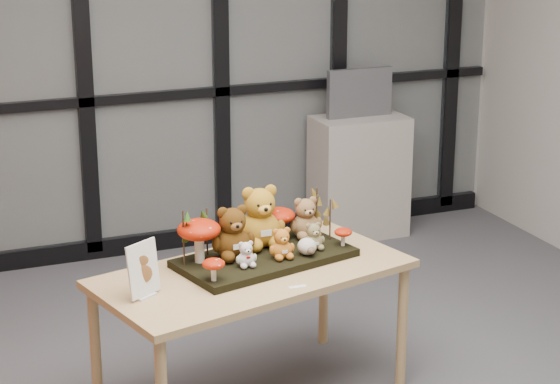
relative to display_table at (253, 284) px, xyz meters
name	(u,v)px	position (x,y,z in m)	size (l,w,h in m)	color
room_shell	(308,61)	(0.14, -0.29, 1.08)	(5.00, 5.00, 5.00)	#ACAAA3
glass_partition	(153,39)	(0.14, 2.18, 0.81)	(4.90, 0.06, 2.78)	#2D383F
display_table	(253,284)	(0.00, 0.00, 0.00)	(1.56, 1.04, 0.67)	tan
diorama_tray	(265,258)	(0.09, 0.08, 0.09)	(0.82, 0.41, 0.04)	black
bear_pooh_yellow	(259,213)	(0.11, 0.20, 0.27)	(0.25, 0.23, 0.33)	#B87F1D
bear_brown_medium	(232,229)	(-0.06, 0.10, 0.24)	(0.21, 0.19, 0.28)	#4B2B0A
bear_tan_back	(305,215)	(0.36, 0.24, 0.22)	(0.17, 0.15, 0.22)	olive
bear_small_yellow	(281,241)	(0.15, 0.01, 0.18)	(0.12, 0.11, 0.16)	orange
bear_white_bow	(246,252)	(-0.04, -0.03, 0.17)	(0.10, 0.09, 0.13)	silver
bear_beige_small	(313,234)	(0.33, 0.06, 0.18)	(0.11, 0.10, 0.15)	olive
plush_cream_hedgehog	(307,246)	(0.27, 0.00, 0.15)	(0.07, 0.06, 0.09)	beige
mushroom_back_left	(199,239)	(-0.22, 0.10, 0.22)	(0.20, 0.20, 0.22)	#A31A05
mushroom_back_right	(279,222)	(0.23, 0.25, 0.19)	(0.16, 0.16, 0.18)	#A31A05
mushroom_front_left	(214,269)	(-0.23, -0.14, 0.16)	(0.10, 0.10, 0.11)	#A31A05
mushroom_front_right	(343,236)	(0.48, 0.05, 0.15)	(0.09, 0.09, 0.10)	#A31A05
sprig_green_far_left	(184,238)	(-0.30, 0.09, 0.23)	(0.05, 0.05, 0.26)	#113B0D
sprig_green_mid_left	(207,232)	(-0.16, 0.17, 0.22)	(0.05, 0.05, 0.23)	#113B0D
sprig_dry_far_right	(317,211)	(0.43, 0.26, 0.22)	(0.05, 0.05, 0.24)	brown
sprig_dry_mid_right	(330,220)	(0.46, 0.15, 0.21)	(0.05, 0.05, 0.21)	brown
sprig_green_centre	(231,233)	(-0.03, 0.21, 0.18)	(0.05, 0.05, 0.16)	#113B0D
sign_holder	(143,273)	(-0.54, -0.12, 0.18)	(0.17, 0.12, 0.25)	silver
label_card	(298,287)	(0.11, -0.27, 0.07)	(0.08, 0.03, 0.00)	white
cabinet	(359,176)	(1.51, 1.95, -0.18)	(0.63, 0.37, 0.84)	#A39A91
monitor	(360,93)	(1.51, 1.97, 0.40)	(0.47, 0.05, 0.33)	#4E5056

